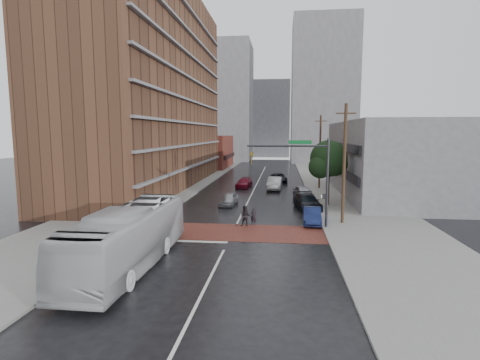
% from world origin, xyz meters
% --- Properties ---
extents(ground, '(160.00, 160.00, 0.00)m').
position_xyz_m(ground, '(0.00, 0.00, 0.00)').
color(ground, black).
rests_on(ground, ground).
extents(crosswalk, '(14.00, 5.00, 0.02)m').
position_xyz_m(crosswalk, '(0.00, 0.50, 0.01)').
color(crosswalk, brown).
rests_on(crosswalk, ground).
extents(sidewalk_west, '(9.00, 90.00, 0.15)m').
position_xyz_m(sidewalk_west, '(-11.50, 25.00, 0.07)').
color(sidewalk_west, gray).
rests_on(sidewalk_west, ground).
extents(sidewalk_east, '(9.00, 90.00, 0.15)m').
position_xyz_m(sidewalk_east, '(11.50, 25.00, 0.07)').
color(sidewalk_east, gray).
rests_on(sidewalk_east, ground).
extents(apartment_block, '(10.00, 44.00, 28.00)m').
position_xyz_m(apartment_block, '(-14.00, 24.00, 14.00)').
color(apartment_block, brown).
rests_on(apartment_block, ground).
extents(storefront_west, '(8.00, 16.00, 7.00)m').
position_xyz_m(storefront_west, '(-12.00, 54.00, 3.50)').
color(storefront_west, brown).
rests_on(storefront_west, ground).
extents(building_east, '(11.00, 26.00, 9.00)m').
position_xyz_m(building_east, '(16.50, 20.00, 4.50)').
color(building_east, gray).
rests_on(building_east, ground).
extents(distant_tower_west, '(18.00, 16.00, 32.00)m').
position_xyz_m(distant_tower_west, '(-14.00, 78.00, 16.00)').
color(distant_tower_west, gray).
rests_on(distant_tower_west, ground).
extents(distant_tower_east, '(16.00, 14.00, 36.00)m').
position_xyz_m(distant_tower_east, '(14.00, 72.00, 18.00)').
color(distant_tower_east, gray).
rests_on(distant_tower_east, ground).
extents(distant_tower_center, '(12.00, 10.00, 24.00)m').
position_xyz_m(distant_tower_center, '(0.00, 95.00, 12.00)').
color(distant_tower_center, gray).
rests_on(distant_tower_center, ground).
extents(street_tree, '(4.20, 4.10, 6.90)m').
position_xyz_m(street_tree, '(8.52, 12.03, 4.73)').
color(street_tree, '#332319').
rests_on(street_tree, ground).
extents(signal_mast, '(6.50, 0.30, 7.20)m').
position_xyz_m(signal_mast, '(5.85, 2.50, 4.73)').
color(signal_mast, '#2D2D33').
rests_on(signal_mast, ground).
extents(utility_pole_near, '(1.60, 0.26, 10.00)m').
position_xyz_m(utility_pole_near, '(8.80, 4.00, 5.14)').
color(utility_pole_near, '#473321').
rests_on(utility_pole_near, ground).
extents(utility_pole_far, '(1.60, 0.26, 10.00)m').
position_xyz_m(utility_pole_far, '(8.80, 24.00, 5.14)').
color(utility_pole_far, '#473321').
rests_on(utility_pole_far, ground).
extents(transit_bus, '(2.97, 12.45, 3.46)m').
position_xyz_m(transit_bus, '(-4.86, -7.56, 1.73)').
color(transit_bus, silver).
rests_on(transit_bus, ground).
extents(pedestrian_a, '(0.57, 0.42, 1.44)m').
position_xyz_m(pedestrian_a, '(1.42, 3.00, 0.72)').
color(pedestrian_a, black).
rests_on(pedestrian_a, ground).
extents(pedestrian_b, '(0.95, 0.80, 1.74)m').
position_xyz_m(pedestrian_b, '(0.78, 2.37, 0.87)').
color(pedestrian_b, black).
rests_on(pedestrian_b, ground).
extents(car_travel_a, '(1.96, 4.01, 1.32)m').
position_xyz_m(car_travel_a, '(-1.85, 11.28, 0.66)').
color(car_travel_a, '#A2A5A9').
rests_on(car_travel_a, ground).
extents(car_travel_b, '(2.09, 5.26, 1.70)m').
position_xyz_m(car_travel_b, '(2.76, 22.83, 0.85)').
color(car_travel_b, '#B0B3B8').
rests_on(car_travel_b, ground).
extents(car_travel_c, '(2.30, 4.64, 1.30)m').
position_xyz_m(car_travel_c, '(-1.55, 24.44, 0.65)').
color(car_travel_c, maroon).
rests_on(car_travel_c, ground).
extents(suv_travel, '(2.84, 5.20, 1.38)m').
position_xyz_m(suv_travel, '(3.26, 30.51, 0.69)').
color(suv_travel, black).
rests_on(suv_travel, ground).
extents(car_parked_near, '(1.63, 4.20, 1.36)m').
position_xyz_m(car_parked_near, '(6.30, 4.00, 0.68)').
color(car_parked_near, '#151F4A').
rests_on(car_parked_near, ground).
extents(car_parked_mid, '(2.98, 5.48, 1.51)m').
position_xyz_m(car_parked_mid, '(6.30, 10.00, 0.75)').
color(car_parked_mid, black).
rests_on(car_parked_mid, ground).
extents(car_parked_far, '(2.61, 4.74, 1.53)m').
position_xyz_m(car_parked_far, '(6.22, 16.00, 0.76)').
color(car_parked_far, '#9C9EA3').
rests_on(car_parked_far, ground).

